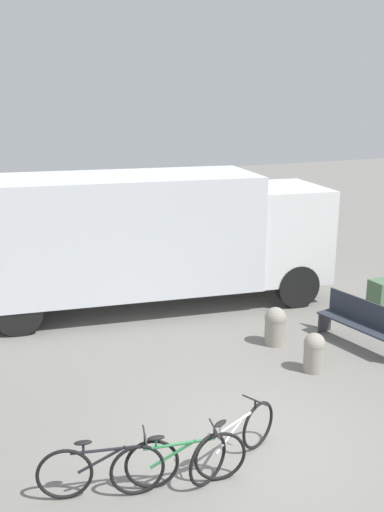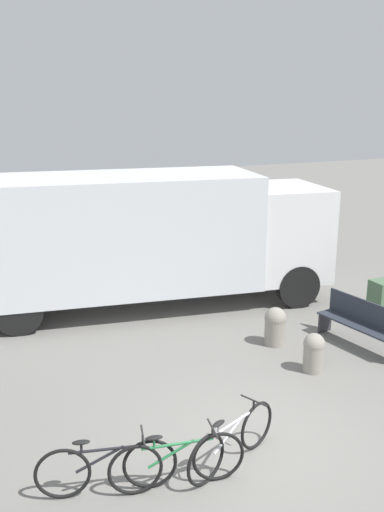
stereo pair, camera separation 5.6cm
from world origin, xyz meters
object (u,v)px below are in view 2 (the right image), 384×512
object	(u,v)px
bicycle_middle	(177,462)
bicycle_far	(232,440)
bicycle_near	(106,467)
park_bench	(361,322)
bollard_near_bench	(314,351)
delivery_truck	(137,234)
utility_box	(384,300)
bollard_far_bench	(275,325)

from	to	relation	value
bicycle_middle	bicycle_far	world-z (taller)	same
bicycle_middle	bicycle_near	bearing A→B (deg)	172.93
park_bench	bollard_near_bench	size ratio (longest dim) A/B	2.59
delivery_truck	bicycle_far	world-z (taller)	delivery_truck
bicycle_far	bicycle_near	bearing A→B (deg)	152.49
bicycle_near	utility_box	world-z (taller)	utility_box
bollard_near_bench	bicycle_far	bearing A→B (deg)	-144.83
bicycle_middle	utility_box	size ratio (longest dim) A/B	1.97
bicycle_near	utility_box	size ratio (longest dim) A/B	1.94
delivery_truck	bicycle_near	bearing A→B (deg)	-103.09
park_bench	bicycle_middle	size ratio (longest dim) A/B	1.08
bicycle_middle	utility_box	xyz separation A→B (m)	(6.34, 3.44, 0.07)
park_bench	bicycle_far	bearing A→B (deg)	111.01
bicycle_middle	delivery_truck	bearing A→B (deg)	84.88
bicycle_far	bollard_near_bench	bearing A→B (deg)	11.59
bicycle_middle	bollard_near_bench	distance (m)	3.95
park_bench	bollard_far_bench	xyz separation A→B (m)	(-1.52, 0.72, -0.09)
bollard_near_bench	utility_box	xyz separation A→B (m)	(2.90, 1.48, 0.06)
delivery_truck	bollard_far_bench	distance (m)	3.88
bollard_far_bench	bicycle_middle	bearing A→B (deg)	-136.64
bicycle_near	bicycle_middle	bearing A→B (deg)	-2.99
park_bench	delivery_truck	bearing A→B (deg)	31.23
bicycle_far	bollard_near_bench	xyz separation A→B (m)	(2.59, 1.83, 0.02)
bicycle_middle	bollard_near_bench	size ratio (longest dim) A/B	2.41
bollard_near_bench	utility_box	world-z (taller)	utility_box
bicycle_near	bollard_near_bench	xyz separation A→B (m)	(4.28, 1.71, 0.02)
bicycle_near	utility_box	xyz separation A→B (m)	(7.18, 3.19, 0.07)
bicycle_far	bollard_near_bench	distance (m)	3.17
bicycle_far	utility_box	xyz separation A→B (m)	(5.49, 3.31, 0.07)
park_bench	bicycle_near	distance (m)	6.21
bicycle_near	bicycle_middle	world-z (taller)	same
delivery_truck	bicycle_middle	xyz separation A→B (m)	(-1.62, -6.40, -1.37)
bollard_near_bench	bollard_far_bench	size ratio (longest dim) A/B	0.94
delivery_truck	bicycle_middle	distance (m)	6.74
delivery_truck	bicycle_near	distance (m)	6.77
park_bench	bicycle_far	distance (m)	4.74
delivery_truck	bicycle_middle	bearing A→B (deg)	-95.50
bicycle_middle	bollard_far_bench	bearing A→B (deg)	52.48
delivery_truck	utility_box	world-z (taller)	delivery_truck
bicycle_near	bicycle_middle	xyz separation A→B (m)	(0.84, -0.24, 0.00)
bollard_far_bench	bollard_near_bench	bearing A→B (deg)	-89.22
bicycle_far	bollard_near_bench	world-z (taller)	bicycle_far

